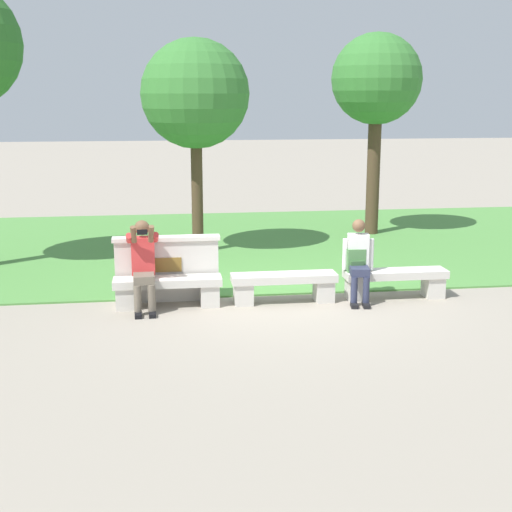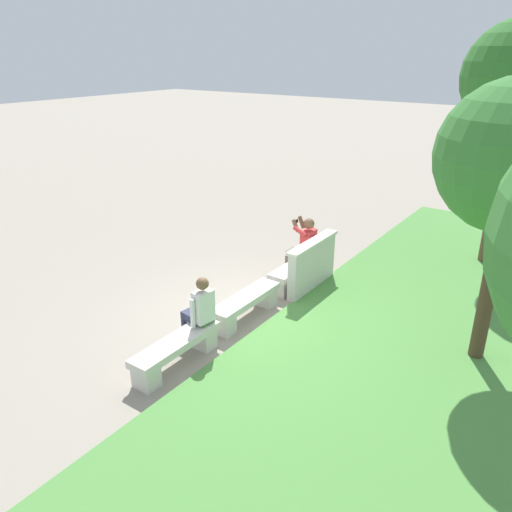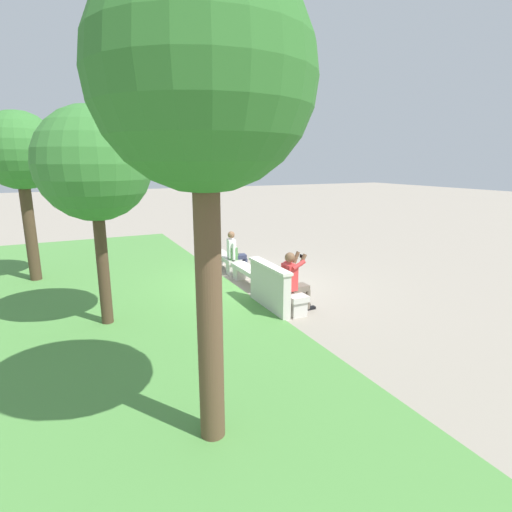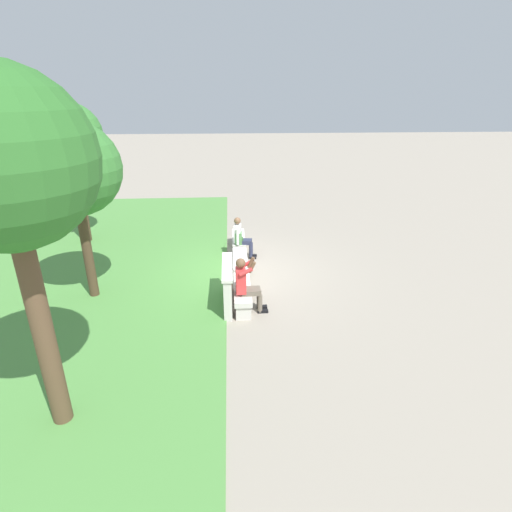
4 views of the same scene
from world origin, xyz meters
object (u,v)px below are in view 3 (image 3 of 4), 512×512
(person_distant, at_px, (235,251))
(person_photographer, at_px, (294,278))
(backpack, at_px, (233,253))
(bench_main, at_px, (283,294))
(bench_near, at_px, (250,274))
(bench_mid, at_px, (225,260))
(tree_behind_wall, at_px, (94,165))
(tree_left_background, at_px, (20,153))
(tree_right_background, at_px, (203,83))

(person_distant, bearing_deg, person_photographer, -179.78)
(person_photographer, relative_size, backpack, 3.08)
(bench_main, distance_m, bench_near, 1.76)
(bench_mid, distance_m, tree_behind_wall, 5.44)
(tree_left_background, height_order, tree_right_background, tree_right_background)
(bench_main, height_order, tree_right_background, tree_right_background)
(person_photographer, distance_m, tree_right_background, 5.34)
(bench_main, xyz_separation_m, person_distant, (2.91, -0.07, 0.38))
(tree_behind_wall, xyz_separation_m, tree_right_background, (-4.11, -0.76, 0.80))
(tree_behind_wall, bearing_deg, person_distant, -58.75)
(bench_main, xyz_separation_m, person_photographer, (-0.35, -0.08, 0.45))
(person_photographer, bearing_deg, tree_behind_wall, 75.02)
(person_distant, height_order, tree_right_background, tree_right_background)
(tree_left_background, bearing_deg, person_photographer, -134.10)
(person_photographer, bearing_deg, tree_left_background, 45.90)
(bench_main, bearing_deg, backpack, 0.18)
(bench_main, height_order, person_photographer, person_photographer)
(bench_near, height_order, person_distant, person_distant)
(bench_main, distance_m, bench_mid, 3.53)
(bench_main, distance_m, tree_left_background, 7.58)
(bench_near, xyz_separation_m, person_distant, (1.14, -0.07, 0.38))
(person_distant, xyz_separation_m, tree_right_background, (-6.37, 2.95, 3.23))
(bench_mid, xyz_separation_m, tree_right_background, (-6.98, 2.89, 3.62))
(backpack, bearing_deg, person_photographer, -178.46)
(tree_right_background, bearing_deg, bench_main, -39.87)
(bench_near, distance_m, tree_behind_wall, 4.75)
(person_distant, bearing_deg, bench_near, 176.73)
(bench_main, bearing_deg, bench_near, 0.00)
(bench_main, bearing_deg, person_photographer, -167.36)
(person_photographer, xyz_separation_m, tree_right_background, (-3.11, 2.97, 3.17))
(bench_near, relative_size, tree_right_background, 0.32)
(bench_main, xyz_separation_m, bench_mid, (3.53, 0.00, 0.00))
(bench_mid, distance_m, person_photographer, 3.90)
(bench_main, bearing_deg, tree_left_background, 47.52)
(tree_right_background, bearing_deg, tree_behind_wall, 10.53)
(bench_mid, xyz_separation_m, backpack, (-0.64, 0.01, 0.34))
(bench_near, relative_size, bench_mid, 1.00)
(backpack, height_order, tree_left_background, tree_left_background)
(bench_main, height_order, backpack, backpack)
(person_distant, height_order, backpack, person_distant)
(person_distant, bearing_deg, backpack, 109.17)
(person_distant, xyz_separation_m, tree_behind_wall, (-2.26, 3.72, 2.44))
(person_photographer, bearing_deg, backpack, 1.54)
(tree_left_background, bearing_deg, bench_main, -132.48)
(tree_behind_wall, distance_m, tree_left_background, 4.28)
(bench_mid, bearing_deg, backpack, 179.21)
(person_photographer, bearing_deg, bench_near, 2.11)
(bench_near, relative_size, tree_behind_wall, 0.38)
(person_distant, bearing_deg, tree_behind_wall, 121.25)
(person_photographer, height_order, person_distant, person_photographer)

